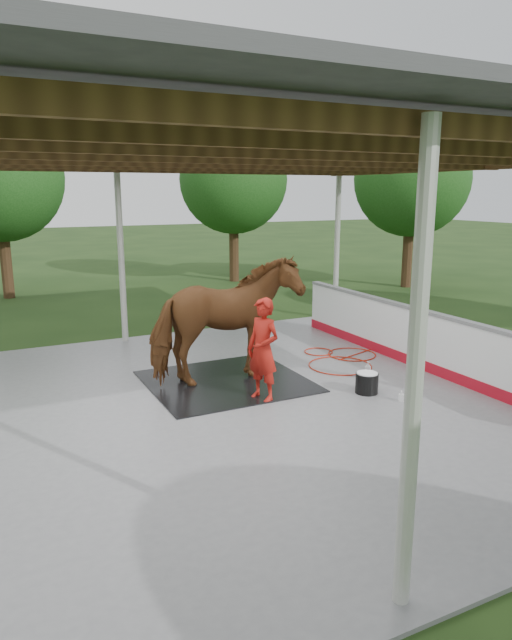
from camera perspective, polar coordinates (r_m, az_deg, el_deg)
name	(u,v)px	position (r m, az deg, el deg)	size (l,w,h in m)	color
ground	(199,413)	(9.03, -5.69, -9.27)	(100.00, 100.00, 0.00)	#1E3814
concrete_slab	(199,412)	(9.02, -5.70, -9.12)	(12.00, 10.00, 0.05)	slate
pavilion_structure	(193,148)	(8.39, -6.31, 16.71)	(12.60, 10.60, 4.05)	beige
dasher_board	(428,343)	(11.21, 16.79, -2.17)	(0.16, 8.00, 1.15)	#AD0E1E
tree_belt	(191,164)	(9.33, -6.47, 15.21)	(28.00, 28.00, 5.80)	#382314
rubber_mat	(227,381)	(10.25, -2.97, -6.14)	(2.72, 2.55, 0.02)	black
horse	(226,321)	(9.95, -3.04, -0.06)	(1.19, 2.61, 2.20)	brown
handler	(263,350)	(9.16, 0.72, -2.98)	(0.61, 0.40, 1.68)	#AD1A12
wash_bucket	(367,382)	(9.82, 11.02, -6.15)	(0.38, 0.38, 0.35)	black
soap_bottle_a	(368,370)	(10.59, 11.12, -4.91)	(0.12, 0.12, 0.31)	silver
soap_bottle_b	(401,396)	(9.60, 14.32, -7.37)	(0.08, 0.08, 0.18)	#338CD8
hose_coil	(342,360)	(11.64, 8.55, -3.93)	(2.19, 1.94, 0.02)	#AB1F0C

